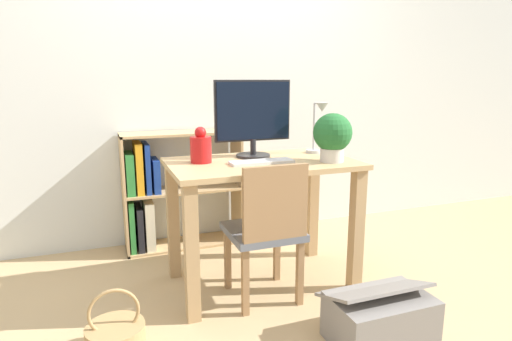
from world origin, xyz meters
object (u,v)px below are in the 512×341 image
at_px(potted_plant, 333,135).
at_px(basket, 116,337).
at_px(keyboard, 262,162).
at_px(chair, 267,228).
at_px(storage_box, 380,317).
at_px(desk_lamp, 318,123).
at_px(monitor, 253,115).
at_px(vase, 201,148).
at_px(bookshelf, 161,193).

bearing_deg(potted_plant, basket, -167.88).
relative_size(keyboard, chair, 0.46).
height_order(potted_plant, chair, potted_plant).
bearing_deg(storage_box, desk_lamp, 82.72).
distance_m(chair, basket, 0.93).
height_order(monitor, vase, monitor).
bearing_deg(desk_lamp, vase, -178.93).
relative_size(potted_plant, basket, 0.87).
xyz_separation_m(keyboard, bookshelf, (-0.47, 0.85, -0.36)).
distance_m(vase, desk_lamp, 0.78).
bearing_deg(keyboard, desk_lamp, 19.30).
bearing_deg(keyboard, bookshelf, 119.05).
bearing_deg(chair, monitor, 73.50).
xyz_separation_m(keyboard, vase, (-0.32, 0.14, 0.08)).
xyz_separation_m(desk_lamp, chair, (-0.48, -0.33, -0.54)).
height_order(vase, chair, vase).
distance_m(chair, storage_box, 0.74).
bearing_deg(vase, monitor, 11.68).
height_order(monitor, desk_lamp, monitor).
relative_size(potted_plant, storage_box, 0.58).
height_order(desk_lamp, basket, desk_lamp).
bearing_deg(basket, keyboard, 23.17).
xyz_separation_m(keyboard, basket, (-0.87, -0.37, -0.70)).
relative_size(monitor, chair, 0.59).
distance_m(desk_lamp, potted_plant, 0.26).
height_order(keyboard, bookshelf, bookshelf).
bearing_deg(basket, potted_plant, 12.12).
height_order(vase, desk_lamp, desk_lamp).
xyz_separation_m(vase, bookshelf, (-0.15, 0.71, -0.44)).
xyz_separation_m(monitor, vase, (-0.35, -0.07, -0.17)).
bearing_deg(desk_lamp, monitor, 172.37).
bearing_deg(monitor, storage_box, -71.28).
distance_m(vase, chair, 0.60).
bearing_deg(bookshelf, basket, -107.93).
height_order(keyboard, desk_lamp, desk_lamp).
bearing_deg(basket, bookshelf, 72.07).
bearing_deg(monitor, desk_lamp, -7.63).
relative_size(chair, basket, 2.52).
distance_m(bookshelf, basket, 1.33).
relative_size(monitor, keyboard, 1.30).
bearing_deg(storage_box, potted_plant, 83.86).
xyz_separation_m(monitor, storage_box, (0.32, -0.93, -0.91)).
distance_m(monitor, potted_plant, 0.51).
bearing_deg(desk_lamp, storage_box, -97.28).
xyz_separation_m(bookshelf, storage_box, (0.81, -1.57, -0.30)).
height_order(keyboard, storage_box, keyboard).
relative_size(chair, bookshelf, 0.94).
relative_size(desk_lamp, chair, 0.41).
distance_m(chair, bookshelf, 1.11).
xyz_separation_m(chair, bookshelf, (-0.44, 1.02, -0.02)).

